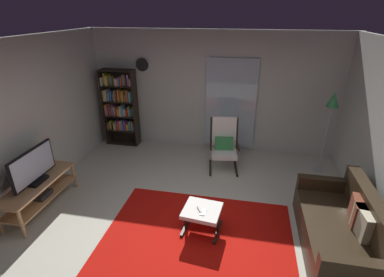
# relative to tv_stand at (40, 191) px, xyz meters

# --- Properties ---
(ground_plane) EXTENTS (7.02, 7.02, 0.00)m
(ground_plane) POSITION_rel_tv_stand_xyz_m (2.37, -0.03, -0.33)
(ground_plane) COLOR beige
(wall_back) EXTENTS (5.60, 0.06, 2.60)m
(wall_back) POSITION_rel_tv_stand_xyz_m (2.37, 2.87, 0.97)
(wall_back) COLOR beige
(wall_back) RESTS_ON ground
(wall_left) EXTENTS (0.06, 6.00, 2.60)m
(wall_left) POSITION_rel_tv_stand_xyz_m (-0.33, -0.03, 0.97)
(wall_left) COLOR beige
(wall_left) RESTS_ON ground
(glass_door_panel) EXTENTS (1.10, 0.01, 2.00)m
(glass_door_panel) POSITION_rel_tv_stand_xyz_m (2.78, 2.81, 0.72)
(glass_door_panel) COLOR silver
(area_rug) EXTENTS (2.66, 2.03, 0.01)m
(area_rug) POSITION_rel_tv_stand_xyz_m (2.59, -0.20, -0.32)
(area_rug) COLOR #BB100A
(area_rug) RESTS_ON ground
(tv_stand) EXTENTS (0.47, 1.39, 0.49)m
(tv_stand) POSITION_rel_tv_stand_xyz_m (0.00, 0.00, 0.00)
(tv_stand) COLOR tan
(tv_stand) RESTS_ON ground
(television) EXTENTS (0.20, 0.90, 0.56)m
(television) POSITION_rel_tv_stand_xyz_m (0.00, 0.00, 0.43)
(television) COLOR black
(television) RESTS_ON tv_stand
(bookshelf_near_tv) EXTENTS (0.76, 0.30, 1.76)m
(bookshelf_near_tv) POSITION_rel_tv_stand_xyz_m (0.28, 2.60, 0.63)
(bookshelf_near_tv) COLOR black
(bookshelf_near_tv) RESTS_ON ground
(leather_sofa) EXTENTS (0.86, 1.75, 0.82)m
(leather_sofa) POSITION_rel_tv_stand_xyz_m (4.50, 0.01, -0.03)
(leather_sofa) COLOR #2E2315
(leather_sofa) RESTS_ON ground
(lounge_armchair) EXTENTS (0.65, 0.72, 1.02)m
(lounge_armchair) POSITION_rel_tv_stand_xyz_m (2.74, 1.92, 0.21)
(lounge_armchair) COLOR black
(lounge_armchair) RESTS_ON ground
(ottoman) EXTENTS (0.57, 0.53, 0.38)m
(ottoman) POSITION_rel_tv_stand_xyz_m (2.62, -0.00, -0.02)
(ottoman) COLOR white
(ottoman) RESTS_ON ground
(tv_remote) EXTENTS (0.10, 0.15, 0.02)m
(tv_remote) POSITION_rel_tv_stand_xyz_m (2.59, -0.03, 0.06)
(tv_remote) COLOR black
(tv_remote) RESTS_ON ottoman
(cell_phone) EXTENTS (0.08, 0.15, 0.01)m
(cell_phone) POSITION_rel_tv_stand_xyz_m (2.64, -0.07, 0.05)
(cell_phone) COLOR black
(cell_phone) RESTS_ON ottoman
(floor_lamp_by_shelf) EXTENTS (0.23, 0.23, 1.62)m
(floor_lamp_by_shelf) POSITION_rel_tv_stand_xyz_m (4.66, 2.16, 1.03)
(floor_lamp_by_shelf) COLOR #A5A5AD
(floor_lamp_by_shelf) RESTS_ON ground
(wall_clock) EXTENTS (0.29, 0.03, 0.29)m
(wall_clock) POSITION_rel_tv_stand_xyz_m (0.80, 2.80, 1.52)
(wall_clock) COLOR silver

